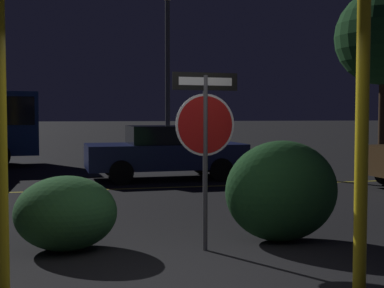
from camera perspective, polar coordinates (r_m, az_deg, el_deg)
name	(u,v)px	position (r m, az deg, el deg)	size (l,w,h in m)	color
ground_plane	(182,288)	(5.48, -1.11, -15.08)	(260.00, 260.00, 0.00)	black
road_center_stripe	(117,189)	(12.44, -8.06, -4.78)	(37.76, 0.12, 0.01)	gold
stop_sign	(205,125)	(6.68, 1.42, 2.00)	(0.85, 0.11, 2.24)	#4C4C51
yellow_pole_right	(362,131)	(5.31, 17.67, 1.30)	(0.13, 0.13, 3.12)	yellow
hedge_bush_2	(66,213)	(6.98, -13.31, -7.19)	(1.29, 1.12, 0.94)	#2D6633
hedge_bush_3	(282,191)	(7.35, 9.56, -4.96)	(1.57, 1.03, 1.37)	#1E4C23
passing_car_2	(164,152)	(14.22, -2.99, -0.87)	(4.28, 2.09, 1.42)	navy
street_lamp	(168,53)	(18.49, -2.62, 9.70)	(0.42, 0.42, 5.98)	#4C4C51
tree_0	(383,37)	(27.25, 19.75, 10.68)	(4.54, 4.54, 7.65)	#422D1E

